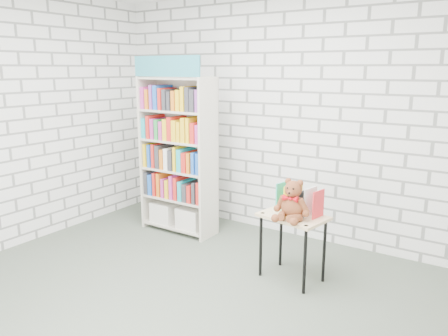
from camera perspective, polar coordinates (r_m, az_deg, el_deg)
The scene contains 6 objects.
ground at distance 3.94m, azimuth -6.68°, elevation -16.84°, with size 4.50×4.50×0.00m, color #485145.
room_shell at distance 3.43m, azimuth -7.47°, elevation 10.04°, with size 4.52×4.02×2.81m.
bookshelf at distance 5.22m, azimuth -5.99°, elevation 1.79°, with size 0.93×0.36×2.08m.
display_table at distance 4.11m, azimuth 8.99°, elevation -7.26°, with size 0.65×0.51×0.63m.
table_books at distance 4.12m, azimuth 9.86°, elevation -4.16°, with size 0.44×0.25×0.24m.
teddy_bear at distance 3.94m, azimuth 8.87°, elevation -4.57°, with size 0.34×0.31×0.36m.
Camera 1 is at (2.24, -2.59, 1.95)m, focal length 35.00 mm.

